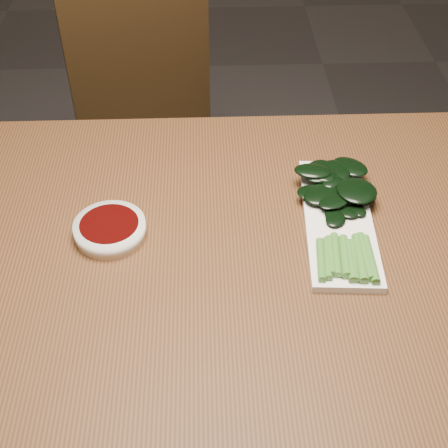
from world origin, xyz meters
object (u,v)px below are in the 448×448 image
table (224,278)px  serving_plate (338,221)px  gai_lan (338,201)px  sauce_bowl (110,229)px  chair_far (154,144)px

table → serving_plate: bearing=15.4°
gai_lan → sauce_bowl: bearing=-173.5°
table → serving_plate: serving_plate is taller
chair_far → serving_plate: size_ratio=2.70×
table → sauce_bowl: (-0.19, 0.04, 0.09)m
serving_plate → gai_lan: bearing=85.3°
chair_far → sauce_bowl: 0.70m
table → chair_far: chair_far is taller
table → serving_plate: 0.22m
sauce_bowl → serving_plate: sauce_bowl is taller
gai_lan → serving_plate: bearing=-94.7°
table → serving_plate: (0.20, 0.06, 0.08)m
table → gai_lan: size_ratio=4.30×
table → gai_lan: bearing=22.8°
chair_far → serving_plate: (0.37, -0.62, 0.27)m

